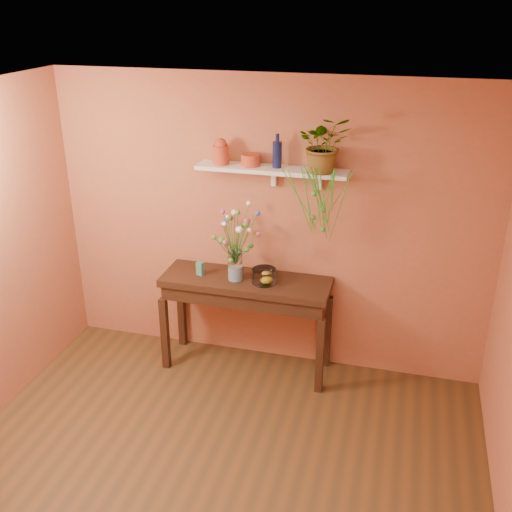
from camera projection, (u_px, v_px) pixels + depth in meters
The scene contains 13 objects.
room at pixel (190, 341), 3.62m from camera, with size 4.04×4.04×2.70m.
sideboard at pixel (246, 292), 5.41m from camera, with size 1.53×0.49×0.93m.
wall_shelf at pixel (273, 170), 5.03m from camera, with size 1.30×0.24×0.19m.
terracotta_jug at pixel (221, 152), 5.07m from camera, with size 0.17×0.17×0.23m.
terracotta_pot at pixel (251, 160), 5.05m from camera, with size 0.16×0.16×0.10m, color #BD462F.
blue_bottle at pixel (277, 154), 4.98m from camera, with size 0.09×0.09×0.29m.
spider_plant at pixel (324, 144), 4.80m from camera, with size 0.42×0.36×0.47m, color #3E802D.
plant_fronds at pixel (319, 204), 4.85m from camera, with size 0.58×0.34×0.67m.
glass_vase at pixel (235, 267), 5.30m from camera, with size 0.13×0.13×0.28m.
bouquet at pixel (236, 231), 5.15m from camera, with size 0.44×0.43×0.54m.
glass_bowl at pixel (264, 276), 5.26m from camera, with size 0.22×0.22×0.13m.
lemon at pixel (266, 279), 5.26m from camera, with size 0.08×0.08×0.08m, color yellow.
carton at pixel (200, 269), 5.40m from camera, with size 0.06×0.05×0.13m, color #316280.
Camera 1 is at (1.19, -2.89, 3.29)m, focal length 41.70 mm.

